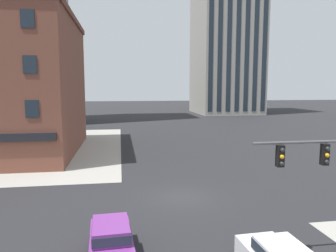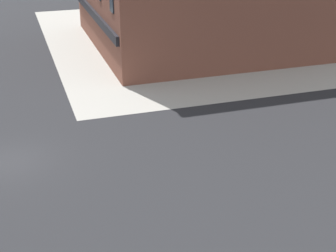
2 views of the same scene
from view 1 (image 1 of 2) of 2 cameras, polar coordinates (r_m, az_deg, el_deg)
name	(u,v)px [view 1 (image 1 of 2)]	position (r m, az deg, el deg)	size (l,w,h in m)	color
ground_plane	(182,197)	(21.61, 2.60, -12.80)	(320.00, 320.00, 0.00)	#262628
car_main_northbound_far	(111,242)	(14.15, -10.27, -19.92)	(2.09, 4.50, 1.68)	#7A3389
residential_tower_skyline_right	(227,11)	(96.43, 10.60, 19.74)	(17.30, 19.60, 57.80)	#9E998E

